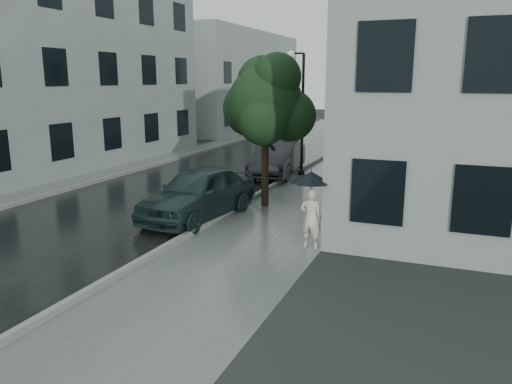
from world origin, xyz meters
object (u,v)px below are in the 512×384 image
at_px(pedestrian, 311,218).
at_px(street_tree, 266,102).
at_px(lamp_post, 299,105).
at_px(car_far, 278,158).
at_px(car_near, 199,193).

relative_size(pedestrian, street_tree, 0.31).
bearing_deg(pedestrian, lamp_post, -68.94).
bearing_deg(pedestrian, car_far, -63.58).
bearing_deg(street_tree, lamp_post, 95.96).
height_order(street_tree, car_far, street_tree).
xyz_separation_m(pedestrian, street_tree, (-2.57, 3.70, 2.63)).
xyz_separation_m(car_near, car_far, (-0.09, 7.48, -0.01)).
bearing_deg(street_tree, car_far, 105.17).
bearing_deg(car_near, car_far, 97.40).
distance_m(pedestrian, street_tree, 5.21).
height_order(car_near, car_far, car_near).
height_order(lamp_post, car_near, lamp_post).
height_order(street_tree, lamp_post, lamp_post).
distance_m(street_tree, car_far, 6.04).
distance_m(pedestrian, car_near, 4.17).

